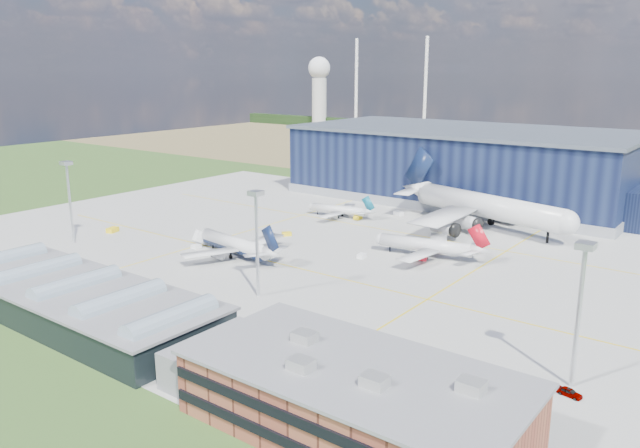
{
  "coord_description": "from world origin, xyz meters",
  "views": [
    {
      "loc": [
        96.61,
        -122.53,
        47.42
      ],
      "look_at": [
        -2.79,
        8.9,
        6.29
      ],
      "focal_mm": 35.0,
      "sensor_mm": 36.0,
      "label": 1
    }
  ],
  "objects_px": {
    "light_mast_center": "(257,226)",
    "car_b": "(312,360)",
    "gse_cart_a": "(362,256)",
    "light_mast_west": "(69,189)",
    "airliner_red": "(426,238)",
    "gse_cart_b": "(399,213)",
    "airliner_regional": "(338,205)",
    "airstair": "(203,241)",
    "airliner_widebody": "(489,194)",
    "gse_tug_c": "(358,218)",
    "light_mast_east": "(581,292)",
    "airliner_navy": "(235,237)",
    "gse_tug_a": "(113,230)",
    "hangar": "(471,168)",
    "ops_building": "(354,398)",
    "car_a": "(569,392)",
    "gse_tug_b": "(287,234)"
  },
  "relations": [
    {
      "from": "light_mast_center",
      "to": "car_b",
      "type": "relative_size",
      "value": 5.69
    },
    {
      "from": "gse_cart_a",
      "to": "light_mast_west",
      "type": "bearing_deg",
      "value": -160.31
    },
    {
      "from": "airliner_red",
      "to": "gse_cart_b",
      "type": "relative_size",
      "value": 9.92
    },
    {
      "from": "light_mast_west",
      "to": "airliner_regional",
      "type": "distance_m",
      "value": 82.0
    },
    {
      "from": "airstair",
      "to": "gse_cart_a",
      "type": "bearing_deg",
      "value": 35.74
    },
    {
      "from": "airliner_widebody",
      "to": "gse_tug_c",
      "type": "bearing_deg",
      "value": -144.72
    },
    {
      "from": "light_mast_west",
      "to": "gse_cart_b",
      "type": "height_order",
      "value": "light_mast_west"
    },
    {
      "from": "light_mast_east",
      "to": "airliner_navy",
      "type": "relative_size",
      "value": 0.71
    },
    {
      "from": "light_mast_center",
      "to": "airliner_widebody",
      "type": "relative_size",
      "value": 0.35
    },
    {
      "from": "airliner_red",
      "to": "airstair",
      "type": "bearing_deg",
      "value": 18.04
    },
    {
      "from": "airliner_navy",
      "to": "gse_cart_a",
      "type": "height_order",
      "value": "airliner_navy"
    },
    {
      "from": "gse_tug_a",
      "to": "airstair",
      "type": "bearing_deg",
      "value": -6.45
    },
    {
      "from": "airliner_navy",
      "to": "airliner_red",
      "type": "relative_size",
      "value": 1.05
    },
    {
      "from": "airliner_red",
      "to": "gse_tug_c",
      "type": "xyz_separation_m",
      "value": [
        -36.92,
        24.08,
        -4.39
      ]
    },
    {
      "from": "hangar",
      "to": "airliner_red",
      "type": "xyz_separation_m",
      "value": [
        22.31,
        -77.73,
        -6.56
      ]
    },
    {
      "from": "airliner_navy",
      "to": "airstair",
      "type": "distance_m",
      "value": 14.44
    },
    {
      "from": "hangar",
      "to": "ops_building",
      "type": "xyz_separation_m",
      "value": [
        52.2,
        -154.81,
        -6.82
      ]
    },
    {
      "from": "gse_tug_a",
      "to": "gse_cart_a",
      "type": "xyz_separation_m",
      "value": [
        73.69,
        23.05,
        -0.17
      ]
    },
    {
      "from": "airliner_red",
      "to": "car_a",
      "type": "distance_m",
      "value": 71.43
    },
    {
      "from": "airliner_widebody",
      "to": "airliner_regional",
      "type": "distance_m",
      "value": 48.0
    },
    {
      "from": "light_mast_west",
      "to": "car_b",
      "type": "xyz_separation_m",
      "value": [
        98.63,
        -18.0,
        -14.77
      ]
    },
    {
      "from": "hangar",
      "to": "car_b",
      "type": "distance_m",
      "value": 147.64
    },
    {
      "from": "gse_tug_a",
      "to": "gse_tug_b",
      "type": "xyz_separation_m",
      "value": [
        44.09,
        28.22,
        -0.16
      ]
    },
    {
      "from": "hangar",
      "to": "car_b",
      "type": "relative_size",
      "value": 35.86
    },
    {
      "from": "ops_building",
      "to": "light_mast_west",
      "type": "distance_m",
      "value": 119.33
    },
    {
      "from": "light_mast_center",
      "to": "airliner_navy",
      "type": "xyz_separation_m",
      "value": [
        -24.55,
        18.0,
        -10.14
      ]
    },
    {
      "from": "light_mast_center",
      "to": "car_a",
      "type": "height_order",
      "value": "light_mast_center"
    },
    {
      "from": "gse_tug_a",
      "to": "airstair",
      "type": "relative_size",
      "value": 0.75
    },
    {
      "from": "ops_building",
      "to": "airstair",
      "type": "height_order",
      "value": "ops_building"
    },
    {
      "from": "light_mast_east",
      "to": "airliner_widebody",
      "type": "distance_m",
      "value": 98.11
    },
    {
      "from": "airliner_red",
      "to": "car_b",
      "type": "distance_m",
      "value": 66.61
    },
    {
      "from": "light_mast_east",
      "to": "gse_cart_a",
      "type": "bearing_deg",
      "value": 149.7
    },
    {
      "from": "hangar",
      "to": "gse_cart_a",
      "type": "bearing_deg",
      "value": -83.74
    },
    {
      "from": "hangar",
      "to": "airliner_regional",
      "type": "distance_m",
      "value": 59.43
    },
    {
      "from": "airliner_red",
      "to": "gse_cart_b",
      "type": "distance_m",
      "value": 47.5
    },
    {
      "from": "ops_building",
      "to": "gse_tug_c",
      "type": "relative_size",
      "value": 15.02
    },
    {
      "from": "light_mast_west",
      "to": "gse_cart_b",
      "type": "xyz_separation_m",
      "value": [
        55.78,
        84.17,
        -14.75
      ]
    },
    {
      "from": "airstair",
      "to": "car_b",
      "type": "xyz_separation_m",
      "value": [
        67.05,
        -37.41,
        -0.85
      ]
    },
    {
      "from": "airliner_widebody",
      "to": "light_mast_west",
      "type": "bearing_deg",
      "value": -120.13
    },
    {
      "from": "airliner_red",
      "to": "gse_cart_b",
      "type": "bearing_deg",
      "value": -60.94
    },
    {
      "from": "light_mast_west",
      "to": "gse_tug_c",
      "type": "xyz_separation_m",
      "value": [
        48.2,
        71.16,
        -14.76
      ]
    },
    {
      "from": "gse_tug_c",
      "to": "car_a",
      "type": "bearing_deg",
      "value": -46.88
    },
    {
      "from": "airliner_navy",
      "to": "airliner_widebody",
      "type": "distance_m",
      "value": 78.62
    },
    {
      "from": "gse_cart_a",
      "to": "gse_cart_b",
      "type": "relative_size",
      "value": 0.84
    },
    {
      "from": "airstair",
      "to": "gse_tug_a",
      "type": "bearing_deg",
      "value": -156.74
    },
    {
      "from": "ops_building",
      "to": "airliner_regional",
      "type": "bearing_deg",
      "value": 126.45
    },
    {
      "from": "airliner_regional",
      "to": "gse_tug_b",
      "type": "relative_size",
      "value": 9.15
    },
    {
      "from": "gse_tug_c",
      "to": "airstair",
      "type": "distance_m",
      "value": 54.36
    },
    {
      "from": "airliner_widebody",
      "to": "gse_cart_a",
      "type": "bearing_deg",
      "value": -90.54
    },
    {
      "from": "light_mast_west",
      "to": "ops_building",
      "type": "bearing_deg",
      "value": -14.62
    }
  ]
}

